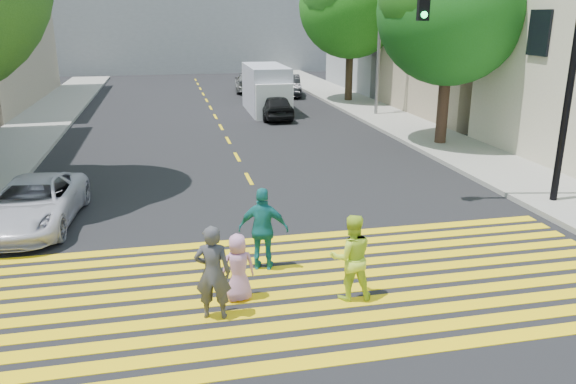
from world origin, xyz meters
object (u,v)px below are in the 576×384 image
object	(u,v)px
tree_right_near	(453,2)
pedestrian_man	(213,273)
dark_car_near	(274,106)
traffic_signal	(530,55)
white_van	(267,91)
dark_car_parked	(289,86)
pedestrian_child	(238,268)
silver_car	(248,82)
pedestrian_extra	(263,229)
pedestrian_woman	(351,257)
white_sedan	(33,203)

from	to	relation	value
tree_right_near	pedestrian_man	size ratio (longest dim) A/B	4.77
dark_car_near	traffic_signal	bearing A→B (deg)	104.92
white_van	dark_car_parked	bearing A→B (deg)	68.36
pedestrian_child	silver_car	bearing A→B (deg)	-105.85
pedestrian_man	pedestrian_extra	world-z (taller)	pedestrian_extra
pedestrian_woman	silver_car	size ratio (longest dim) A/B	0.37
dark_car_near	dark_car_parked	distance (m)	8.57
pedestrian_extra	silver_car	xyz separation A→B (m)	(3.85, 28.36, -0.22)
pedestrian_child	dark_car_parked	distance (m)	27.75
dark_car_near	dark_car_parked	world-z (taller)	dark_car_parked
white_sedan	dark_car_near	size ratio (longest dim) A/B	1.14
silver_car	dark_car_parked	xyz separation A→B (m)	(2.28, -2.68, 0.02)
white_van	traffic_signal	world-z (taller)	traffic_signal
pedestrian_woman	silver_car	xyz separation A→B (m)	(2.50, 29.96, -0.17)
pedestrian_woman	dark_car_near	size ratio (longest dim) A/B	0.44
pedestrian_woman	pedestrian_child	xyz separation A→B (m)	(-2.04, 0.38, -0.18)
pedestrian_man	white_sedan	bearing A→B (deg)	-40.92
pedestrian_man	pedestrian_child	bearing A→B (deg)	-119.22
pedestrian_extra	dark_car_near	bearing A→B (deg)	-84.92
dark_car_near	white_van	bearing A→B (deg)	-88.75
dark_car_near	pedestrian_man	bearing A→B (deg)	76.43
pedestrian_woman	traffic_signal	world-z (taller)	traffic_signal
white_sedan	traffic_signal	bearing A→B (deg)	-0.17
pedestrian_extra	dark_car_parked	world-z (taller)	pedestrian_extra
tree_right_near	traffic_signal	size ratio (longest dim) A/B	1.29
pedestrian_man	white_van	bearing A→B (deg)	-89.71
tree_right_near	pedestrian_man	distance (m)	16.24
pedestrian_man	pedestrian_child	size ratio (longest dim) A/B	1.33
pedestrian_child	white_sedan	world-z (taller)	pedestrian_child
pedestrian_man	dark_car_parked	size ratio (longest dim) A/B	0.42
tree_right_near	pedestrian_child	world-z (taller)	tree_right_near
dark_car_parked	tree_right_near	bearing A→B (deg)	-70.43
white_van	traffic_signal	distance (m)	17.57
dark_car_near	traffic_signal	world-z (taller)	traffic_signal
pedestrian_extra	silver_car	distance (m)	28.63
silver_car	traffic_signal	distance (m)	26.23
pedestrian_man	white_van	size ratio (longest dim) A/B	0.32
traffic_signal	white_sedan	bearing A→B (deg)	-173.20
dark_car_near	dark_car_parked	xyz separation A→B (m)	(2.53, 8.19, 0.03)
pedestrian_child	tree_right_near	bearing A→B (deg)	-138.21
pedestrian_child	pedestrian_extra	bearing A→B (deg)	-126.51
silver_car	pedestrian_woman	bearing A→B (deg)	91.73
silver_car	traffic_signal	bearing A→B (deg)	104.47
tree_right_near	pedestrian_extra	world-z (taller)	tree_right_near
white_sedan	tree_right_near	bearing A→B (deg)	28.45
pedestrian_child	traffic_signal	size ratio (longest dim) A/B	0.20
pedestrian_man	dark_car_parked	xyz separation A→B (m)	(7.32, 27.45, -0.19)
pedestrian_extra	traffic_signal	xyz separation A→B (m)	(7.46, 2.61, 3.21)
pedestrian_child	white_van	distance (m)	21.14
pedestrian_extra	white_van	size ratio (longest dim) A/B	0.33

